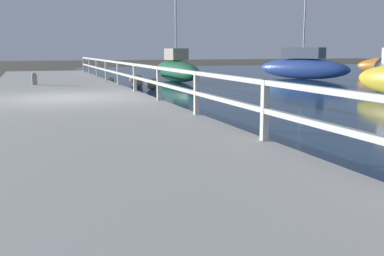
% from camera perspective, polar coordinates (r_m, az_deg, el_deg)
% --- Properties ---
extents(ground_plane, '(120.00, 120.00, 0.00)m').
position_cam_1_polar(ground_plane, '(13.42, -15.40, 2.59)').
color(ground_plane, '#4C473D').
extents(dock_walkway, '(4.78, 36.00, 0.26)m').
position_cam_1_polar(dock_walkway, '(13.40, -15.42, 3.15)').
color(dock_walkway, beige).
rests_on(dock_walkway, ground).
extents(railing, '(0.10, 32.50, 0.92)m').
position_cam_1_polar(railing, '(13.70, -5.93, 6.79)').
color(railing, beige).
rests_on(railing, dock_walkway).
extents(boulder_near_dock, '(0.63, 0.56, 0.47)m').
position_cam_1_polar(boulder_near_dock, '(18.71, -5.04, 5.59)').
color(boulder_near_dock, '#666056').
rests_on(boulder_near_dock, ground).
extents(boulder_upstream, '(0.45, 0.40, 0.34)m').
position_cam_1_polar(boulder_upstream, '(19.60, -6.94, 5.56)').
color(boulder_upstream, '#666056').
rests_on(boulder_upstream, ground).
extents(boulder_water_edge, '(0.66, 0.59, 0.49)m').
position_cam_1_polar(boulder_water_edge, '(21.42, -7.10, 6.13)').
color(boulder_water_edge, gray).
rests_on(boulder_water_edge, ground).
extents(boulder_downstream, '(0.39, 0.35, 0.29)m').
position_cam_1_polar(boulder_downstream, '(22.84, -10.34, 6.02)').
color(boulder_downstream, gray).
rests_on(boulder_downstream, ground).
extents(mooring_bollard, '(0.21, 0.21, 0.47)m').
position_cam_1_polar(mooring_bollard, '(18.87, -19.39, 5.92)').
color(mooring_bollard, gray).
rests_on(mooring_bollard, dock_walkway).
extents(sailboat_blue, '(3.38, 5.70, 7.43)m').
position_cam_1_polar(sailboat_blue, '(26.23, 13.89, 7.62)').
color(sailboat_blue, '#2D4C9E').
rests_on(sailboat_blue, water_surface).
extents(sailboat_green, '(1.32, 5.83, 5.66)m').
position_cam_1_polar(sailboat_green, '(23.37, -2.03, 7.48)').
color(sailboat_green, '#236B42').
rests_on(sailboat_green, water_surface).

